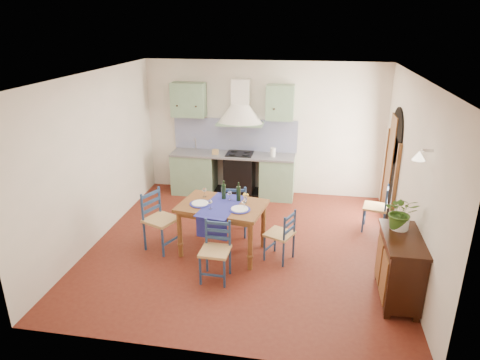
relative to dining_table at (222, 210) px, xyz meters
name	(u,v)px	position (x,y,z in m)	size (l,w,h in m)	color
floor	(244,246)	(0.31, 0.25, -0.74)	(5.00, 5.00, 0.00)	#4E1810
back_wall	(240,147)	(-0.16, 2.54, 0.31)	(5.00, 0.96, 2.80)	beige
right_wall	(407,174)	(2.81, 0.53, 0.60)	(0.26, 5.00, 2.80)	beige
left_wall	(96,159)	(-2.19, 0.25, 0.66)	(0.04, 5.00, 2.80)	beige
ceiling	(245,75)	(0.31, 0.25, 2.06)	(5.00, 5.00, 0.01)	white
dining_table	(222,210)	(0.00, 0.00, 0.00)	(1.44, 1.12, 1.15)	brown
chair_near	(216,251)	(0.06, -0.76, -0.29)	(0.42, 0.42, 0.88)	navy
chair_far	(234,208)	(0.08, 0.64, -0.25)	(0.50, 0.50, 0.96)	navy
chair_left	(159,220)	(-1.04, -0.05, -0.23)	(0.61, 0.61, 0.99)	navy
chair_right	(281,235)	(0.95, -0.08, -0.31)	(0.52, 0.52, 0.84)	navy
chair_spare	(377,208)	(2.54, 1.21, -0.30)	(0.47, 0.47, 0.85)	navy
sideboard	(399,266)	(2.57, -0.83, -0.23)	(0.50, 1.05, 0.94)	black
potted_plant	(401,212)	(2.55, -0.58, 0.43)	(0.43, 0.37, 0.48)	#335A1B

